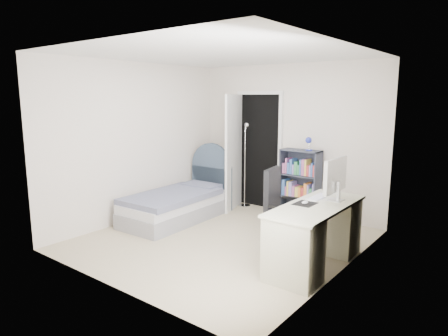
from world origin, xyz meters
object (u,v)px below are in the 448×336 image
Objects in this scene: floor_lamp at (245,173)px; desk at (316,232)px; bed at (180,203)px; nightstand at (214,179)px; bookcase at (301,187)px; office_chair at (281,206)px.

floor_lamp is 1.00× the size of desk.
bed is 3.06× the size of nightstand.
bed is 1.27m from nightstand.
bookcase is at bearing -4.00° from floor_lamp.
nightstand is at bearing -179.10° from floor_lamp.
office_chair is (2.26, -1.42, 0.18)m from nightstand.
bookcase is (1.84, -0.07, 0.12)m from nightstand.
floor_lamp is (0.70, 0.01, 0.21)m from nightstand.
floor_lamp is 1.13× the size of bookcase.
bookcase is 1.26× the size of office_chair.
desk is at bearing -57.11° from bookcase.
nightstand is 0.58× the size of office_chair.
floor_lamp reaches higher than nightstand.
floor_lamp is (0.43, 1.24, 0.36)m from bed.
bed is at bearing 171.94° from desk.
bookcase reaches higher than desk.
desk is at bearing -29.40° from nightstand.
floor_lamp reaches higher than office_chair.
bookcase is at bearing -2.13° from nightstand.
bookcase is at bearing 36.56° from bed.
desk is at bearing -37.09° from floor_lamp.
nightstand is 0.41× the size of desk.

